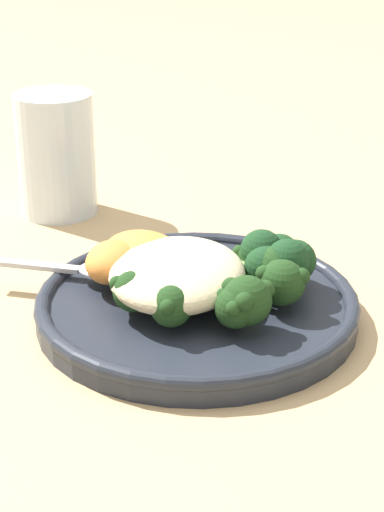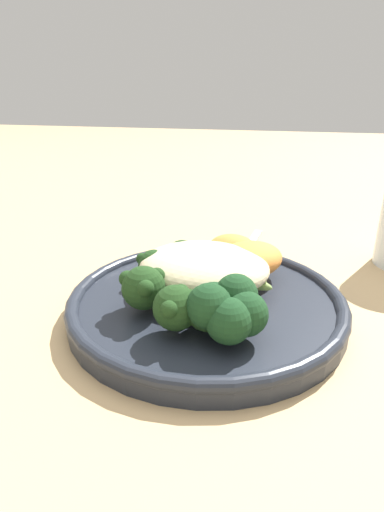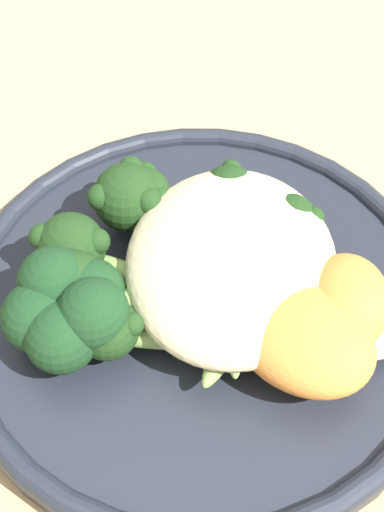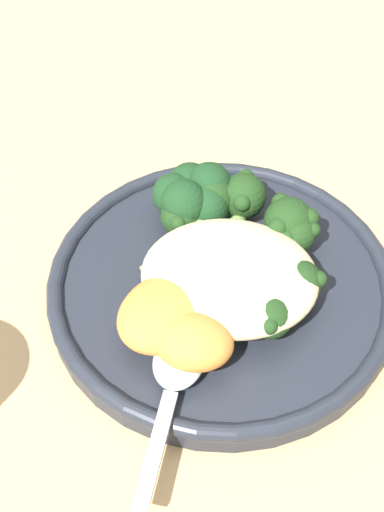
% 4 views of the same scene
% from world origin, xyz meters
% --- Properties ---
extents(ground_plane, '(4.00, 4.00, 0.00)m').
position_xyz_m(ground_plane, '(0.00, 0.00, 0.00)').
color(ground_plane, tan).
extents(plate, '(0.25, 0.25, 0.02)m').
position_xyz_m(plate, '(-0.01, 0.01, 0.01)').
color(plate, '#232833').
rests_on(plate, ground_plane).
extents(quinoa_mound, '(0.12, 0.10, 0.03)m').
position_xyz_m(quinoa_mound, '(-0.02, 0.03, 0.04)').
color(quinoa_mound, beige).
rests_on(quinoa_mound, plate).
extents(broccoli_stalk_0, '(0.11, 0.06, 0.03)m').
position_xyz_m(broccoli_stalk_0, '(-0.03, 0.05, 0.03)').
color(broccoli_stalk_0, '#8EB25B').
rests_on(broccoli_stalk_0, plate).
extents(broccoli_stalk_1, '(0.12, 0.03, 0.03)m').
position_xyz_m(broccoli_stalk_1, '(-0.04, 0.02, 0.03)').
color(broccoli_stalk_1, '#8EB25B').
rests_on(broccoli_stalk_1, plate).
extents(broccoli_stalk_2, '(0.08, 0.03, 0.03)m').
position_xyz_m(broccoli_stalk_2, '(-0.02, 0.03, 0.03)').
color(broccoli_stalk_2, '#8EB25B').
rests_on(broccoli_stalk_2, plate).
extents(broccoli_stalk_3, '(0.11, 0.09, 0.03)m').
position_xyz_m(broccoli_stalk_3, '(-0.03, -0.01, 0.03)').
color(broccoli_stalk_3, '#8EB25B').
rests_on(broccoli_stalk_3, plate).
extents(broccoli_stalk_4, '(0.11, 0.10, 0.04)m').
position_xyz_m(broccoli_stalk_4, '(-0.04, -0.02, 0.04)').
color(broccoli_stalk_4, '#8EB25B').
rests_on(broccoli_stalk_4, plate).
extents(broccoli_stalk_5, '(0.07, 0.12, 0.03)m').
position_xyz_m(broccoli_stalk_5, '(-0.01, -0.04, 0.04)').
color(broccoli_stalk_5, '#8EB25B').
rests_on(broccoli_stalk_5, plate).
extents(broccoli_stalk_6, '(0.04, 0.10, 0.04)m').
position_xyz_m(broccoli_stalk_6, '(0.01, -0.03, 0.04)').
color(broccoli_stalk_6, '#8EB25B').
rests_on(broccoli_stalk_6, plate).
extents(broccoli_stalk_7, '(0.03, 0.10, 0.03)m').
position_xyz_m(broccoli_stalk_7, '(0.02, -0.01, 0.03)').
color(broccoli_stalk_7, '#8EB25B').
rests_on(broccoli_stalk_7, plate).
extents(sweet_potato_chunk_0, '(0.09, 0.09, 0.03)m').
position_xyz_m(sweet_potato_chunk_0, '(0.02, 0.06, 0.04)').
color(sweet_potato_chunk_0, orange).
rests_on(sweet_potato_chunk_0, plate).
extents(sweet_potato_chunk_1, '(0.05, 0.04, 0.03)m').
position_xyz_m(sweet_potato_chunk_1, '(-0.00, 0.08, 0.04)').
color(sweet_potato_chunk_1, orange).
rests_on(sweet_potato_chunk_1, plate).
extents(kale_tuft, '(0.06, 0.06, 0.04)m').
position_xyz_m(kale_tuft, '(0.02, -0.05, 0.04)').
color(kale_tuft, '#193D1E').
rests_on(kale_tuft, plate).
extents(spoon, '(0.04, 0.12, 0.01)m').
position_xyz_m(spoon, '(0.01, 0.10, 0.03)').
color(spoon, '#B7B7BC').
rests_on(spoon, plate).
extents(water_glass, '(0.08, 0.08, 0.12)m').
position_xyz_m(water_glass, '(0.19, 0.18, 0.06)').
color(water_glass, silver).
rests_on(water_glass, ground_plane).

